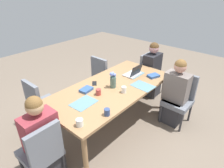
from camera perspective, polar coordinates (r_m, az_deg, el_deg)
ground_plane at (r=3.59m, az=-0.00°, el=-11.38°), size 10.00×10.00×0.00m
dining_table at (r=3.20m, az=-0.00°, el=-1.88°), size 2.21×1.06×0.76m
chair_head_right_left_near at (r=2.58m, az=-19.86°, el=-17.94°), size 0.44×0.44×0.90m
person_head_right_left_near at (r=2.63m, az=-19.69°, el=-16.03°), size 0.40×0.36×1.19m
chair_far_left_mid at (r=3.59m, az=19.35°, el=-3.49°), size 0.44×0.44×0.90m
person_far_left_mid at (r=3.53m, az=18.06°, el=-3.29°), size 0.36×0.40×1.19m
chair_head_left_left_far at (r=4.37m, az=11.06°, el=3.46°), size 0.44×0.44×0.90m
person_head_left_left_far at (r=4.28m, az=11.54°, el=3.25°), size 0.40×0.36×1.19m
chair_near_right_near at (r=4.19m, az=-2.64°, el=2.88°), size 0.44×0.44×0.90m
chair_near_right_mid at (r=3.46m, az=-20.29°, el=-4.97°), size 0.44×0.44×0.90m
flower_vase at (r=3.09m, az=0.30°, el=1.14°), size 0.11×0.10×0.28m
placemat_head_right_left_near at (r=2.79m, az=-8.31°, el=-5.52°), size 0.37×0.28×0.00m
placemat_far_left_mid at (r=3.23m, az=9.09°, el=-0.54°), size 0.28×0.37×0.00m
placemat_head_left_left_far at (r=3.62m, az=6.38°, el=2.96°), size 0.37×0.27×0.00m
laptop_head_left_left_far at (r=3.56m, az=6.38°, el=3.24°), size 0.32×0.22×0.21m
coffee_mug_near_left at (r=2.99m, az=3.50°, el=-1.66°), size 0.08×0.08×0.10m
coffee_mug_near_right at (r=2.51m, az=-1.48°, el=-8.25°), size 0.08×0.08×0.09m
coffee_mug_centre_left at (r=2.93m, az=-4.03°, el=-2.35°), size 0.08×0.08×0.09m
coffee_mug_centre_right at (r=2.37m, az=-9.50°, el=-11.12°), size 0.09×0.09×0.09m
book_red_cover at (r=3.56m, az=12.08°, el=2.39°), size 0.23×0.20×0.04m
book_blue_cover at (r=3.07m, az=-7.59°, el=-1.64°), size 0.22×0.17×0.04m
phone_black at (r=3.27m, az=-5.19°, el=0.20°), size 0.16×0.16×0.01m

